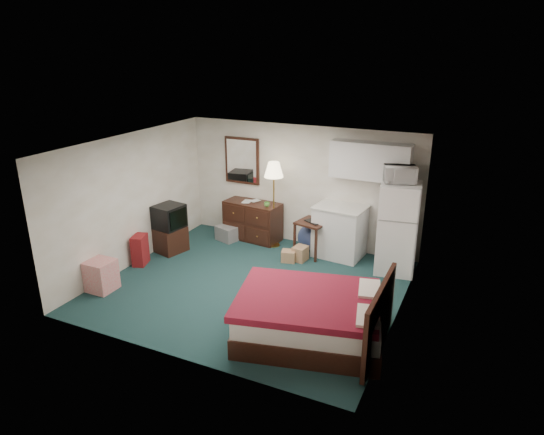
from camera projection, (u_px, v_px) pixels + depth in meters
The scene contains 25 objects.
floor at pixel (252, 286), 8.51m from camera, with size 5.00×4.50×0.01m, color #153034.
ceiling at pixel (249, 145), 7.66m from camera, with size 5.00×4.50×0.01m, color beige.
walls at pixel (251, 219), 8.08m from camera, with size 5.01×4.51×2.50m.
mirror at pixel (242, 161), 10.38m from camera, with size 0.80×0.06×1.00m, color white, non-canonical shape.
upper_cabinets at pixel (370, 161), 9.04m from camera, with size 1.50×0.35×0.70m, color silver, non-canonical shape.
headboard at pixel (379, 319), 6.46m from camera, with size 0.06×1.56×1.00m, color #341D14, non-canonical shape.
dresser at pixel (253, 221), 10.45m from camera, with size 1.22×0.55×0.83m, color #341D14, non-canonical shape.
floor_lamp at pixel (274, 205), 9.92m from camera, with size 0.39×0.39×1.80m, color #C08F3A, non-canonical shape.
desk at pixel (312, 238), 9.66m from camera, with size 0.56×0.56×0.71m, color #341D14, non-canonical shape.
exercise_ball at pixel (311, 237), 9.94m from camera, with size 0.53×0.53×0.53m, color #34457A.
kitchen_counter at pixel (340, 232), 9.57m from camera, with size 0.92×0.70×1.01m, color silver, non-canonical shape.
fridge at pixel (398, 228), 8.82m from camera, with size 0.70×0.70×1.69m, color white, non-canonical shape.
bed at pixel (310, 317), 6.93m from camera, with size 2.01×1.57×0.64m, color maroon, non-canonical shape.
tv_stand at pixel (171, 239), 9.87m from camera, with size 0.51×0.55×0.51m, color #341D14, non-canonical shape.
suitcase at pixel (140, 250), 9.27m from camera, with size 0.23×0.36×0.59m, color #67110C, non-canonical shape.
retail_box at pixel (101, 275), 8.30m from camera, with size 0.43×0.43×0.54m, color beige, non-canonical shape.
file_bin at pixel (227, 233), 10.45m from camera, with size 0.45×0.33×0.31m, color slate, non-canonical shape.
cardboard_box_a at pixel (289, 256), 9.44m from camera, with size 0.26×0.22×0.22m, color #A4734E, non-canonical shape.
cardboard_box_b at pixel (300, 253), 9.48m from camera, with size 0.24×0.29×0.29m, color #A4734E, non-canonical shape.
laptop at pixel (315, 216), 9.48m from camera, with size 0.35×0.29×0.24m, color black, non-canonical shape.
crt_tv at pixel (169, 217), 9.71m from camera, with size 0.51×0.55×0.47m, color black, non-canonical shape.
microwave at pixel (400, 172), 8.52m from camera, with size 0.55×0.30×0.37m, color white.
book_a at pixel (243, 196), 10.32m from camera, with size 0.18×0.02×0.24m, color #A4734E.
book_b at pixel (252, 196), 10.40m from camera, with size 0.16×0.02×0.22m, color #A4734E.
mug at pixel (267, 204), 10.02m from camera, with size 0.12×0.10×0.12m, color #579E3F.
Camera 1 is at (3.54, -6.73, 4.02)m, focal length 32.00 mm.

